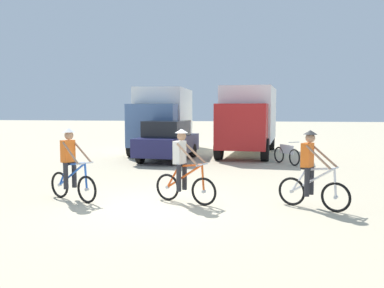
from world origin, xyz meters
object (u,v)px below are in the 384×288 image
(box_truck_white_box, at_px, (163,116))
(cyclist_cowboy_hat, at_px, (183,169))
(cyclist_near_camera, at_px, (311,172))
(cyclist_orange_shirt, at_px, (71,167))
(sedan_parked, at_px, (168,141))
(bicycle_spare, at_px, (287,155))
(box_truck_avon_van, at_px, (249,117))

(box_truck_white_box, relative_size, cyclist_cowboy_hat, 3.75)
(cyclist_near_camera, bearing_deg, cyclist_orange_shirt, -179.65)
(sedan_parked, distance_m, cyclist_near_camera, 9.44)
(box_truck_white_box, height_order, cyclist_cowboy_hat, box_truck_white_box)
(box_truck_white_box, xyz_separation_m, cyclist_near_camera, (6.14, -11.79, -1.03))
(sedan_parked, distance_m, cyclist_cowboy_hat, 8.11)
(cyclist_orange_shirt, relative_size, bicycle_spare, 1.21)
(cyclist_orange_shirt, bearing_deg, cyclist_near_camera, 0.35)
(cyclist_orange_shirt, xyz_separation_m, cyclist_cowboy_hat, (2.84, 0.14, 0.00))
(box_truck_white_box, distance_m, sedan_parked, 4.10)
(sedan_parked, relative_size, bicycle_spare, 2.92)
(cyclist_cowboy_hat, distance_m, bicycle_spare, 8.00)
(cyclist_orange_shirt, distance_m, bicycle_spare, 9.56)
(sedan_parked, relative_size, cyclist_orange_shirt, 2.40)
(sedan_parked, relative_size, cyclist_cowboy_hat, 2.40)
(cyclist_near_camera, bearing_deg, box_truck_white_box, 117.51)
(cyclist_cowboy_hat, bearing_deg, cyclist_near_camera, -2.07)
(sedan_parked, xyz_separation_m, cyclist_orange_shirt, (-0.77, -7.99, -0.04))
(cyclist_orange_shirt, bearing_deg, box_truck_white_box, 91.36)
(box_truck_avon_van, bearing_deg, box_truck_white_box, 171.93)
(box_truck_avon_van, distance_m, cyclist_near_camera, 11.31)
(box_truck_avon_van, distance_m, bicycle_spare, 4.26)
(box_truck_avon_van, relative_size, cyclist_near_camera, 3.81)
(box_truck_avon_van, xyz_separation_m, cyclist_cowboy_hat, (-1.42, -11.04, -1.03))
(box_truck_avon_van, relative_size, cyclist_cowboy_hat, 3.81)
(cyclist_orange_shirt, xyz_separation_m, bicycle_spare, (5.88, 7.53, -0.45))
(bicycle_spare, bearing_deg, cyclist_cowboy_hat, -112.36)
(cyclist_near_camera, bearing_deg, cyclist_cowboy_hat, 177.93)
(cyclist_orange_shirt, bearing_deg, box_truck_avon_van, 69.15)
(box_truck_avon_van, distance_m, sedan_parked, 4.83)
(cyclist_cowboy_hat, bearing_deg, box_truck_avon_van, 82.68)
(box_truck_white_box, height_order, cyclist_near_camera, box_truck_white_box)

